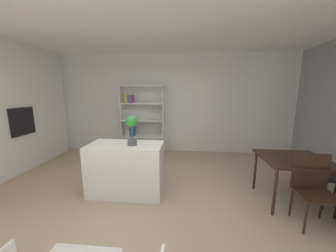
{
  "coord_description": "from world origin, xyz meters",
  "views": [
    {
      "loc": [
        0.55,
        -2.56,
        1.76
      ],
      "look_at": [
        0.23,
        0.96,
        1.1
      ],
      "focal_mm": 19.44,
      "sensor_mm": 36.0,
      "label": 1
    }
  ],
  "objects_px": {
    "potted_plant_on_island": "(132,127)",
    "built_in_oven": "(22,121)",
    "dining_chair_near": "(313,184)",
    "dining_table": "(294,163)",
    "kitchen_island": "(126,168)",
    "open_bookshelf": "(140,119)"
  },
  "relations": [
    {
      "from": "kitchen_island",
      "to": "dining_chair_near",
      "type": "bearing_deg",
      "value": -10.41
    },
    {
      "from": "built_in_oven",
      "to": "dining_table",
      "type": "height_order",
      "value": "built_in_oven"
    },
    {
      "from": "built_in_oven",
      "to": "dining_chair_near",
      "type": "bearing_deg",
      "value": -12.81
    },
    {
      "from": "potted_plant_on_island",
      "to": "open_bookshelf",
      "type": "bearing_deg",
      "value": 100.32
    },
    {
      "from": "built_in_oven",
      "to": "dining_chair_near",
      "type": "relative_size",
      "value": 0.64
    },
    {
      "from": "dining_chair_near",
      "to": "potted_plant_on_island",
      "type": "bearing_deg",
      "value": 173.14
    },
    {
      "from": "open_bookshelf",
      "to": "built_in_oven",
      "type": "bearing_deg",
      "value": -147.7
    },
    {
      "from": "kitchen_island",
      "to": "dining_chair_near",
      "type": "distance_m",
      "value": 2.77
    },
    {
      "from": "open_bookshelf",
      "to": "dining_table",
      "type": "xyz_separation_m",
      "value": [
        2.98,
        -2.17,
        -0.34
      ]
    },
    {
      "from": "potted_plant_on_island",
      "to": "built_in_oven",
      "type": "bearing_deg",
      "value": 164.54
    },
    {
      "from": "potted_plant_on_island",
      "to": "dining_table",
      "type": "bearing_deg",
      "value": -0.12
    },
    {
      "from": "kitchen_island",
      "to": "dining_chair_near",
      "type": "xyz_separation_m",
      "value": [
        2.73,
        -0.5,
        0.11
      ]
    },
    {
      "from": "dining_table",
      "to": "dining_chair_near",
      "type": "distance_m",
      "value": 0.47
    },
    {
      "from": "kitchen_island",
      "to": "potted_plant_on_island",
      "type": "bearing_deg",
      "value": -17.66
    },
    {
      "from": "open_bookshelf",
      "to": "dining_table",
      "type": "relative_size",
      "value": 2.01
    },
    {
      "from": "kitchen_island",
      "to": "open_bookshelf",
      "type": "bearing_deg",
      "value": 96.96
    },
    {
      "from": "kitchen_island",
      "to": "built_in_oven",
      "type": "bearing_deg",
      "value": 164.66
    },
    {
      "from": "potted_plant_on_island",
      "to": "open_bookshelf",
      "type": "relative_size",
      "value": 0.25
    },
    {
      "from": "open_bookshelf",
      "to": "dining_table",
      "type": "bearing_deg",
      "value": -36.09
    },
    {
      "from": "built_in_oven",
      "to": "dining_table",
      "type": "relative_size",
      "value": 0.62
    },
    {
      "from": "open_bookshelf",
      "to": "dining_table",
      "type": "distance_m",
      "value": 3.7
    },
    {
      "from": "dining_chair_near",
      "to": "open_bookshelf",
      "type": "bearing_deg",
      "value": 141.84
    }
  ]
}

